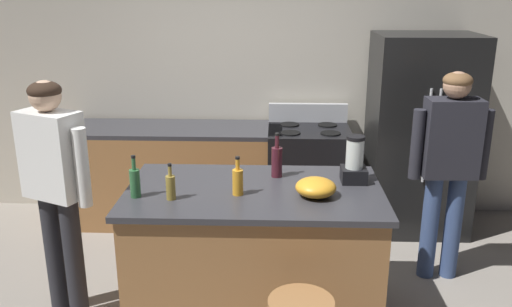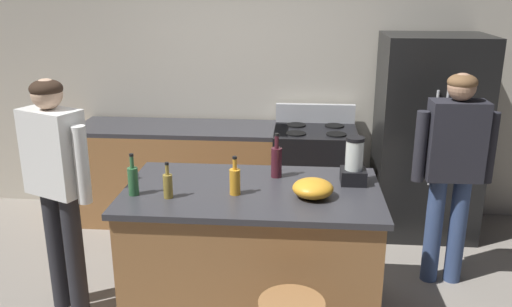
{
  "view_description": "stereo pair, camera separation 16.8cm",
  "coord_description": "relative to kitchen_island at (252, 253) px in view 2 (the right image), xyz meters",
  "views": [
    {
      "loc": [
        0.13,
        -3.32,
        2.26
      ],
      "look_at": [
        0.0,
        0.3,
        1.1
      ],
      "focal_mm": 37.9,
      "sensor_mm": 36.0,
      "label": 1
    },
    {
      "loc": [
        0.3,
        -3.31,
        2.26
      ],
      "look_at": [
        0.0,
        0.3,
        1.1
      ],
      "focal_mm": 37.9,
      "sensor_mm": 36.0,
      "label": 2
    }
  ],
  "objects": [
    {
      "name": "bottle_wine",
      "position": [
        0.15,
        0.25,
        0.59
      ],
      "size": [
        0.08,
        0.08,
        0.32
      ],
      "color": "#471923",
      "rests_on": "kitchen_island"
    },
    {
      "name": "person_by_island_left",
      "position": [
        -1.31,
        -0.04,
        0.54
      ],
      "size": [
        0.58,
        0.36,
        1.67
      ],
      "color": "#26262B",
      "rests_on": "ground_plane"
    },
    {
      "name": "back_counter_run",
      "position": [
        -0.8,
        1.55,
        -0.0
      ],
      "size": [
        2.0,
        0.64,
        0.95
      ],
      "color": "#9E6B3D",
      "rests_on": "ground_plane"
    },
    {
      "name": "mixing_bowl",
      "position": [
        0.4,
        -0.11,
        0.53
      ],
      "size": [
        0.26,
        0.26,
        0.12
      ],
      "primitive_type": "ellipsoid",
      "color": "orange",
      "rests_on": "kitchen_island"
    },
    {
      "name": "bottle_soda",
      "position": [
        -0.1,
        -0.1,
        0.57
      ],
      "size": [
        0.07,
        0.07,
        0.26
      ],
      "color": "orange",
      "rests_on": "kitchen_island"
    },
    {
      "name": "person_by_sink_right",
      "position": [
        1.44,
        0.58,
        0.52
      ],
      "size": [
        0.59,
        0.23,
        1.64
      ],
      "color": "#384C7A",
      "rests_on": "ground_plane"
    },
    {
      "name": "bottle_olive_oil",
      "position": [
        -0.75,
        -0.16,
        0.57
      ],
      "size": [
        0.07,
        0.07,
        0.28
      ],
      "color": "#2D6638",
      "rests_on": "kitchen_island"
    },
    {
      "name": "blender_appliance",
      "position": [
        0.67,
        0.16,
        0.61
      ],
      "size": [
        0.17,
        0.17,
        0.32
      ],
      "color": "black",
      "rests_on": "kitchen_island"
    },
    {
      "name": "bottle_vinegar",
      "position": [
        -0.52,
        -0.19,
        0.56
      ],
      "size": [
        0.06,
        0.06,
        0.24
      ],
      "color": "olive",
      "rests_on": "kitchen_island"
    },
    {
      "name": "kitchen_island",
      "position": [
        0.0,
        0.0,
        0.0
      ],
      "size": [
        1.69,
        0.97,
        0.95
      ],
      "color": "#9E6B3D",
      "rests_on": "ground_plane"
    },
    {
      "name": "stove_range",
      "position": [
        0.45,
        1.52,
        0.01
      ],
      "size": [
        0.76,
        0.65,
        1.13
      ],
      "color": "black",
      "rests_on": "ground_plane"
    },
    {
      "name": "refrigerator",
      "position": [
        1.46,
        1.5,
        0.44
      ],
      "size": [
        0.9,
        0.73,
        1.82
      ],
      "color": "black",
      "rests_on": "ground_plane"
    },
    {
      "name": "back_wall",
      "position": [
        0.0,
        1.95,
        0.87
      ],
      "size": [
        8.0,
        0.1,
        2.7
      ],
      "primitive_type": "cube",
      "color": "beige",
      "rests_on": "ground_plane"
    }
  ]
}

